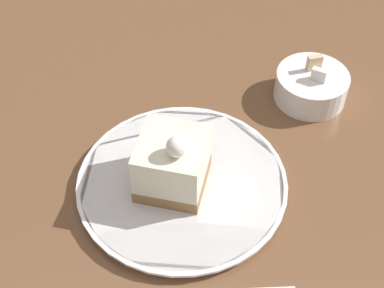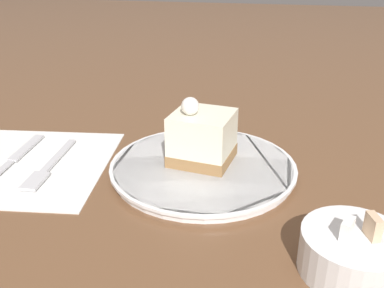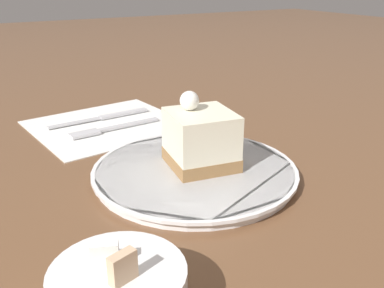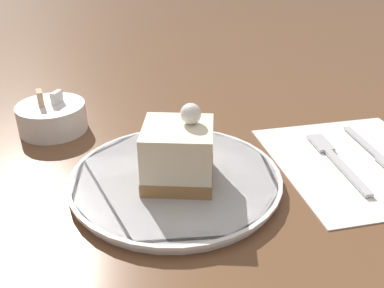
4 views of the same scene
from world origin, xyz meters
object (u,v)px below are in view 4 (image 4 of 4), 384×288
cake_slice (178,153)px  fork (333,157)px  plate (175,179)px  sugar_bowl (52,117)px

cake_slice → fork: 0.22m
cake_slice → plate: bearing=118.0°
plate → cake_slice: cake_slice is taller
cake_slice → sugar_bowl: size_ratio=0.93×
plate → sugar_bowl: 0.24m
cake_slice → fork: size_ratio=0.61×
plate → sugar_bowl: bearing=136.6°
plate → fork: (0.21, 0.04, -0.00)m
fork → sugar_bowl: bearing=157.2°
plate → sugar_bowl: sugar_bowl is taller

